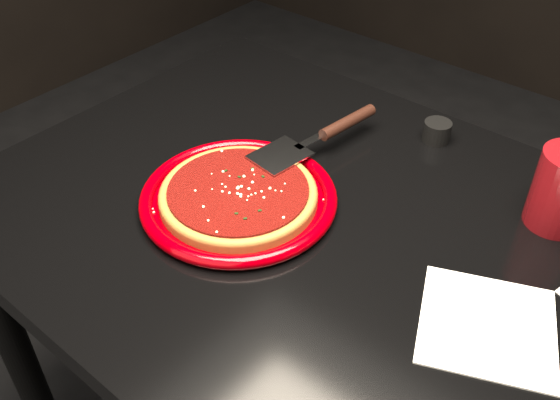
# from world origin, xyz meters

# --- Properties ---
(table) EXTENTS (1.20, 0.80, 0.75)m
(table) POSITION_xyz_m (0.00, 0.00, 0.38)
(table) COLOR black
(table) RESTS_ON floor
(plate) EXTENTS (0.36, 0.36, 0.02)m
(plate) POSITION_xyz_m (-0.18, -0.05, 0.76)
(plate) COLOR #760004
(plate) RESTS_ON table
(pizza_crust) EXTENTS (0.29, 0.29, 0.01)m
(pizza_crust) POSITION_xyz_m (-0.18, -0.05, 0.77)
(pizza_crust) COLOR brown
(pizza_crust) RESTS_ON plate
(pizza_crust_rim) EXTENTS (0.29, 0.29, 0.02)m
(pizza_crust_rim) POSITION_xyz_m (-0.18, -0.05, 0.77)
(pizza_crust_rim) COLOR brown
(pizza_crust_rim) RESTS_ON plate
(pizza_sauce) EXTENTS (0.26, 0.26, 0.01)m
(pizza_sauce) POSITION_xyz_m (-0.18, -0.05, 0.78)
(pizza_sauce) COLOR #660F0B
(pizza_sauce) RESTS_ON plate
(parmesan_dusting) EXTENTS (0.21, 0.21, 0.01)m
(parmesan_dusting) POSITION_xyz_m (-0.18, -0.05, 0.78)
(parmesan_dusting) COLOR beige
(parmesan_dusting) RESTS_ON plate
(basil_flecks) EXTENTS (0.20, 0.20, 0.00)m
(basil_flecks) POSITION_xyz_m (-0.18, -0.05, 0.78)
(basil_flecks) COLOR black
(basil_flecks) RESTS_ON plate
(pizza_server) EXTENTS (0.13, 0.32, 0.02)m
(pizza_server) POSITION_xyz_m (-0.16, 0.13, 0.79)
(pizza_server) COLOR #B7BABE
(pizza_server) RESTS_ON plate
(napkin_a) EXTENTS (0.22, 0.22, 0.00)m
(napkin_a) POSITION_xyz_m (0.23, -0.03, 0.75)
(napkin_a) COLOR white
(napkin_a) RESTS_ON table
(ramekin) EXTENTS (0.06, 0.06, 0.04)m
(ramekin) POSITION_xyz_m (-0.03, 0.31, 0.77)
(ramekin) COLOR black
(ramekin) RESTS_ON table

